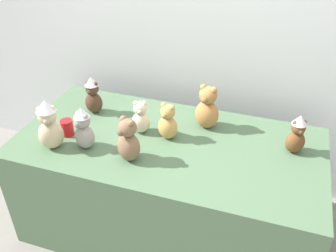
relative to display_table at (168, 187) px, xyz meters
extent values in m
plane|color=gray|center=(0.00, -0.25, -0.39)|extent=(10.00, 10.00, 0.00)
cube|color=silver|center=(0.00, 0.73, 0.91)|extent=(7.00, 0.08, 2.60)
cube|color=#4C6B4C|center=(0.00, 0.00, 0.00)|extent=(1.95, 0.96, 0.77)
ellipsoid|color=tan|center=(-0.02, 0.04, 0.47)|extent=(0.15, 0.13, 0.16)
sphere|color=tan|center=(-0.02, 0.04, 0.58)|extent=(0.09, 0.09, 0.09)
sphere|color=tan|center=(-0.05, 0.05, 0.62)|extent=(0.04, 0.04, 0.04)
sphere|color=tan|center=(0.01, 0.04, 0.62)|extent=(0.04, 0.04, 0.04)
sphere|color=olive|center=(-0.02, 0.00, 0.57)|extent=(0.04, 0.04, 0.04)
ellipsoid|color=#B27A42|center=(0.19, 0.24, 0.49)|extent=(0.18, 0.17, 0.20)
sphere|color=#B27A42|center=(0.19, 0.24, 0.63)|extent=(0.12, 0.12, 0.12)
sphere|color=#B27A42|center=(0.15, 0.25, 0.68)|extent=(0.04, 0.04, 0.04)
sphere|color=#B27A42|center=(0.23, 0.24, 0.68)|extent=(0.04, 0.04, 0.04)
sphere|color=olive|center=(0.18, 0.20, 0.62)|extent=(0.05, 0.05, 0.05)
ellipsoid|color=gray|center=(-0.47, -0.21, 0.47)|extent=(0.16, 0.14, 0.16)
sphere|color=gray|center=(-0.47, -0.21, 0.58)|extent=(0.10, 0.10, 0.10)
sphere|color=gray|center=(-0.49, -0.20, 0.62)|extent=(0.04, 0.04, 0.04)
sphere|color=gray|center=(-0.44, -0.22, 0.62)|extent=(0.04, 0.04, 0.04)
sphere|color=slate|center=(-0.48, -0.25, 0.58)|extent=(0.04, 0.04, 0.04)
cone|color=silver|center=(-0.47, -0.21, 0.64)|extent=(0.10, 0.10, 0.06)
ellipsoid|color=beige|center=(-0.20, 0.05, 0.46)|extent=(0.15, 0.14, 0.15)
sphere|color=beige|center=(-0.20, 0.05, 0.57)|extent=(0.09, 0.09, 0.09)
sphere|color=beige|center=(-0.23, 0.04, 0.60)|extent=(0.03, 0.03, 0.03)
sphere|color=beige|center=(-0.18, 0.06, 0.60)|extent=(0.03, 0.03, 0.03)
sphere|color=#ABA08A|center=(-0.19, 0.02, 0.56)|extent=(0.04, 0.04, 0.04)
ellipsoid|color=#CCB78E|center=(-0.66, -0.28, 0.48)|extent=(0.20, 0.19, 0.19)
sphere|color=#CCB78E|center=(-0.66, -0.28, 0.62)|extent=(0.11, 0.11, 0.11)
sphere|color=#CCB78E|center=(-0.69, -0.30, 0.66)|extent=(0.04, 0.04, 0.04)
sphere|color=#CCB78E|center=(-0.63, -0.26, 0.66)|extent=(0.04, 0.04, 0.04)
sphere|color=#9D8E71|center=(-0.64, -0.32, 0.61)|extent=(0.05, 0.05, 0.05)
cone|color=silver|center=(-0.66, -0.28, 0.69)|extent=(0.12, 0.12, 0.07)
ellipsoid|color=brown|center=(0.76, 0.15, 0.46)|extent=(0.15, 0.14, 0.14)
sphere|color=brown|center=(0.76, 0.15, 0.57)|extent=(0.09, 0.09, 0.09)
sphere|color=brown|center=(0.74, 0.13, 0.60)|extent=(0.03, 0.03, 0.03)
sphere|color=brown|center=(0.78, 0.16, 0.60)|extent=(0.03, 0.03, 0.03)
sphere|color=brown|center=(0.78, 0.11, 0.56)|extent=(0.04, 0.04, 0.04)
cone|color=silver|center=(0.76, 0.15, 0.62)|extent=(0.09, 0.09, 0.06)
ellipsoid|color=#7F6047|center=(-0.16, -0.24, 0.48)|extent=(0.19, 0.18, 0.18)
sphere|color=#7F6047|center=(-0.16, -0.24, 0.61)|extent=(0.11, 0.11, 0.11)
sphere|color=#7F6047|center=(-0.19, -0.22, 0.65)|extent=(0.04, 0.04, 0.04)
sphere|color=#7F6047|center=(-0.13, -0.25, 0.65)|extent=(0.04, 0.04, 0.04)
sphere|color=brown|center=(-0.18, -0.28, 0.60)|extent=(0.05, 0.05, 0.05)
ellipsoid|color=#4C3323|center=(-0.61, 0.18, 0.46)|extent=(0.13, 0.11, 0.15)
sphere|color=#4C3323|center=(-0.61, 0.18, 0.58)|extent=(0.09, 0.09, 0.09)
sphere|color=#4C3323|center=(-0.64, 0.18, 0.61)|extent=(0.03, 0.03, 0.03)
sphere|color=#4C3323|center=(-0.58, 0.18, 0.61)|extent=(0.03, 0.03, 0.03)
sphere|color=#412E23|center=(-0.61, 0.14, 0.57)|extent=(0.04, 0.04, 0.04)
cone|color=silver|center=(-0.61, 0.18, 0.63)|extent=(0.10, 0.10, 0.06)
cylinder|color=red|center=(-0.64, -0.13, 0.44)|extent=(0.08, 0.08, 0.11)
camera|label=1|loc=(0.60, -1.82, 1.79)|focal=39.80mm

